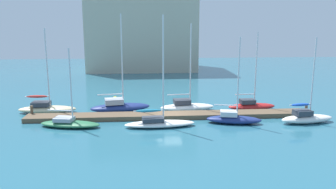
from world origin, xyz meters
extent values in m
plane|color=#286075|center=(0.00, 0.00, 0.00)|extent=(120.00, 120.00, 0.00)
cube|color=brown|center=(0.00, 0.00, 0.23)|extent=(28.65, 2.08, 0.46)
cylinder|color=brown|center=(-13.93, 0.89, 0.65)|extent=(0.28, 0.28, 1.29)
cylinder|color=brown|center=(13.93, -0.89, 0.65)|extent=(0.28, 0.28, 1.29)
ellipsoid|color=beige|center=(-12.97, 2.98, 0.37)|extent=(6.13, 2.02, 0.75)
cube|color=#333842|center=(-13.58, 2.99, 0.99)|extent=(1.85, 1.39, 0.48)
cylinder|color=silver|center=(-12.66, 2.98, 4.85)|extent=(0.14, 0.14, 8.20)
cylinder|color=silver|center=(-13.94, 2.99, 1.79)|extent=(2.57, 0.14, 0.11)
ellipsoid|color=#B72D28|center=(-13.94, 2.99, 1.79)|extent=(2.31, 0.38, 0.28)
ellipsoid|color=#2D7047|center=(-9.45, -2.46, 0.28)|extent=(5.90, 2.90, 0.55)
cube|color=#9EA3AD|center=(-10.01, -2.35, 0.73)|extent=(1.91, 1.60, 0.36)
cylinder|color=silver|center=(-9.18, -2.52, 3.94)|extent=(0.13, 0.13, 6.77)
cylinder|color=silver|center=(-10.34, -2.29, 1.57)|extent=(2.35, 0.56, 0.11)
ellipsoid|color=navy|center=(-5.15, 2.89, 0.44)|extent=(6.71, 3.15, 0.89)
cube|color=#9EA3AD|center=(-5.79, 2.78, 1.18)|extent=(2.15, 1.77, 0.58)
cylinder|color=silver|center=(-4.84, 2.94, 5.66)|extent=(0.14, 0.14, 9.55)
cylinder|color=silver|center=(-6.17, 2.71, 1.97)|extent=(2.69, 0.56, 0.11)
ellipsoid|color=white|center=(-1.14, -3.04, 0.29)|extent=(6.65, 2.18, 0.57)
cube|color=#333842|center=(-1.79, -3.08, 0.76)|extent=(2.04, 1.36, 0.37)
cylinder|color=silver|center=(-0.81, -3.02, 5.39)|extent=(0.14, 0.14, 9.62)
cylinder|color=silver|center=(-2.18, -3.10, 1.59)|extent=(2.75, 0.28, 0.11)
ellipsoid|color=teal|center=(-2.18, -3.10, 1.59)|extent=(2.49, 0.51, 0.28)
ellipsoid|color=white|center=(2.18, 2.70, 0.39)|extent=(6.12, 2.36, 0.79)
cube|color=#333842|center=(1.59, 2.66, 1.05)|extent=(1.89, 1.47, 0.51)
cylinder|color=silver|center=(2.48, 2.72, 5.12)|extent=(0.14, 0.14, 8.65)
cylinder|color=silver|center=(1.23, 2.63, 1.85)|extent=(2.52, 0.30, 0.11)
ellipsoid|color=navy|center=(6.02, -2.46, 0.37)|extent=(5.46, 2.65, 0.74)
cube|color=silver|center=(5.51, -2.35, 0.97)|extent=(1.77, 1.44, 0.48)
cylinder|color=silver|center=(6.28, -2.51, 4.49)|extent=(0.13, 0.13, 7.51)
cylinder|color=silver|center=(5.20, -2.29, 1.78)|extent=(2.18, 0.54, 0.11)
ellipsoid|color=#B21E1E|center=(9.39, 2.57, 0.37)|extent=(5.40, 1.95, 0.73)
cube|color=#333842|center=(8.86, 2.54, 0.97)|extent=(1.66, 1.25, 0.48)
cylinder|color=silver|center=(9.66, 2.58, 4.68)|extent=(0.13, 0.13, 7.89)
cylinder|color=silver|center=(8.54, 2.52, 1.78)|extent=(2.24, 0.22, 0.11)
ellipsoid|color=white|center=(13.13, -2.80, 0.39)|extent=(5.50, 2.35, 0.79)
cube|color=#333842|center=(12.61, -2.87, 1.04)|extent=(1.74, 1.36, 0.51)
cylinder|color=silver|center=(13.40, -2.76, 4.49)|extent=(0.13, 0.13, 7.40)
cylinder|color=silver|center=(12.29, -2.91, 1.84)|extent=(2.23, 0.40, 0.11)
ellipsoid|color=blue|center=(12.29, -2.91, 1.84)|extent=(2.04, 0.62, 0.28)
sphere|color=yellow|center=(-6.12, 8.07, 0.29)|extent=(0.59, 0.59, 0.59)
cube|color=#BCB299|center=(-2.68, 38.24, 8.91)|extent=(21.58, 13.69, 17.81)
camera|label=1|loc=(-2.66, -33.35, 9.46)|focal=36.35mm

